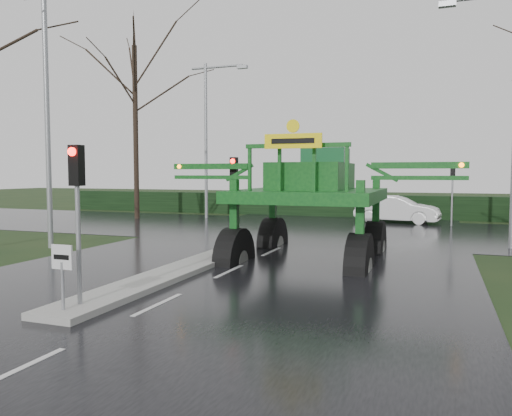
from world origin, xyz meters
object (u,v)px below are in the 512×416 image
(keep_left_sign, at_px, (62,266))
(white_sedan, at_px, (397,223))
(traffic_signal_far, at_px, (453,180))
(traffic_signal_mid, at_px, (234,183))
(street_light_left_far, at_px, (210,126))
(traffic_signal_near, at_px, (77,190))
(street_light_right, at_px, (508,93))
(street_light_left_near, at_px, (53,94))
(crop_sprayer, at_px, (237,180))

(keep_left_sign, relative_size, white_sedan, 0.28)
(traffic_signal_far, distance_m, white_sedan, 4.03)
(keep_left_sign, relative_size, traffic_signal_far, 0.38)
(keep_left_sign, xyz_separation_m, white_sedan, (4.82, 22.34, -1.06))
(keep_left_sign, bearing_deg, traffic_signal_mid, 90.00)
(traffic_signal_mid, height_order, street_light_left_far, street_light_left_far)
(traffic_signal_near, relative_size, street_light_right, 0.35)
(street_light_left_near, bearing_deg, street_light_left_far, 90.00)
(traffic_signal_near, distance_m, white_sedan, 22.52)
(street_light_right, xyz_separation_m, street_light_left_far, (-16.39, 8.00, 0.00))
(keep_left_sign, height_order, crop_sprayer, crop_sprayer)
(keep_left_sign, xyz_separation_m, traffic_signal_mid, (0.00, 8.99, 1.53))
(traffic_signal_far, bearing_deg, keep_left_sign, 70.07)
(traffic_signal_mid, bearing_deg, keep_left_sign, -90.00)
(traffic_signal_far, bearing_deg, street_light_right, 101.95)
(traffic_signal_mid, xyz_separation_m, white_sedan, (4.82, 13.35, -2.59))
(keep_left_sign, bearing_deg, street_light_left_near, 132.59)
(traffic_signal_mid, height_order, street_light_right, street_light_right)
(traffic_signal_far, height_order, crop_sprayer, crop_sprayer)
(keep_left_sign, bearing_deg, street_light_left_far, 107.78)
(keep_left_sign, height_order, street_light_left_far, street_light_left_far)
(street_light_left_near, distance_m, white_sedan, 19.83)
(keep_left_sign, xyz_separation_m, street_light_left_far, (-6.89, 21.50, 4.93))
(traffic_signal_near, height_order, traffic_signal_mid, same)
(street_light_left_far, bearing_deg, traffic_signal_far, 0.03)
(traffic_signal_far, height_order, street_light_left_far, street_light_left_far)
(traffic_signal_near, xyz_separation_m, white_sedan, (4.82, 21.85, -2.59))
(traffic_signal_near, bearing_deg, traffic_signal_mid, 90.00)
(traffic_signal_near, bearing_deg, crop_sprayer, 83.38)
(traffic_signal_far, distance_m, street_light_right, 8.86)
(street_light_right, relative_size, street_light_left_far, 1.00)
(keep_left_sign, distance_m, traffic_signal_far, 22.93)
(traffic_signal_mid, bearing_deg, traffic_signal_far, 58.07)
(street_light_left_near, height_order, street_light_right, same)
(traffic_signal_near, bearing_deg, street_light_right, 53.87)
(street_light_left_far, distance_m, white_sedan, 13.18)
(traffic_signal_near, bearing_deg, keep_left_sign, -90.00)
(keep_left_sign, bearing_deg, traffic_signal_far, 70.07)
(traffic_signal_near, height_order, traffic_signal_far, same)
(street_light_right, height_order, crop_sprayer, street_light_right)
(keep_left_sign, height_order, traffic_signal_near, traffic_signal_near)
(street_light_left_near, height_order, crop_sprayer, street_light_left_near)
(street_light_right, bearing_deg, traffic_signal_mid, -154.60)
(keep_left_sign, height_order, street_light_right, street_light_right)
(keep_left_sign, relative_size, traffic_signal_near, 0.38)
(traffic_signal_near, relative_size, traffic_signal_far, 1.00)
(crop_sprayer, bearing_deg, street_light_left_far, 118.41)
(street_light_left_near, distance_m, street_light_left_far, 14.00)
(street_light_left_far, bearing_deg, keep_left_sign, -72.22)
(traffic_signal_near, xyz_separation_m, street_light_right, (9.49, 13.01, 3.40))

